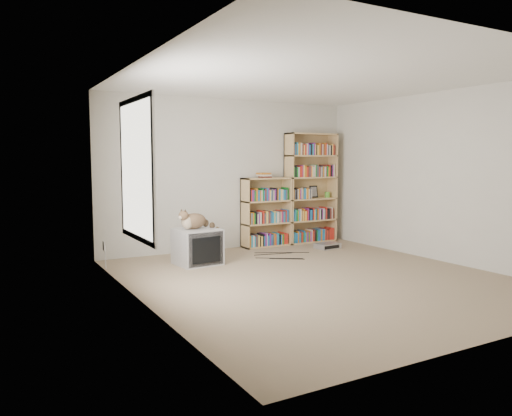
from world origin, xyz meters
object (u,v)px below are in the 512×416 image
bookcase_tall (310,191)px  dvd_player (327,246)px  crt_tv (197,247)px  bookcase_short (266,215)px  cat (198,223)px

bookcase_tall → dvd_player: bookcase_tall is taller
crt_tv → dvd_player: crt_tv is taller
bookcase_short → dvd_player: bearing=-41.8°
crt_tv → bookcase_tall: (2.56, 0.82, 0.67)m
crt_tv → cat: bearing=25.1°
cat → bookcase_short: bookcase_short is taller
crt_tv → bookcase_tall: bearing=12.5°
cat → bookcase_tall: size_ratio=0.35×
crt_tv → bookcase_short: (1.62, 0.81, 0.29)m
crt_tv → dvd_player: bearing=-2.7°
crt_tv → dvd_player: (2.42, 0.10, -0.21)m
cat → dvd_player: cat is taller
dvd_player → crt_tv: bearing=177.7°
dvd_player → bookcase_tall: bearing=74.2°
bookcase_tall → dvd_player: bearing=-101.1°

